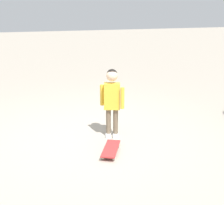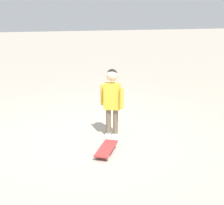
# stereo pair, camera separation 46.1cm
# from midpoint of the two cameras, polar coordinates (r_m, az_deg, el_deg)

# --- Properties ---
(ground_plane) EXTENTS (50.00, 50.00, 0.00)m
(ground_plane) POSITION_cam_midpoint_polar(r_m,az_deg,el_deg) (4.75, -6.54, -6.66)
(ground_plane) COLOR #9E9384
(child_person) EXTENTS (0.33, 0.29, 1.06)m
(child_person) POSITION_cam_midpoint_polar(r_m,az_deg,el_deg) (4.58, -2.88, 1.23)
(child_person) COLOR brown
(child_person) RESTS_ON ground
(skateboard) EXTENTS (0.58, 0.45, 0.07)m
(skateboard) POSITION_cam_midpoint_polar(r_m,az_deg,el_deg) (4.24, -3.36, -8.73)
(skateboard) COLOR #B22D2D
(skateboard) RESTS_ON ground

